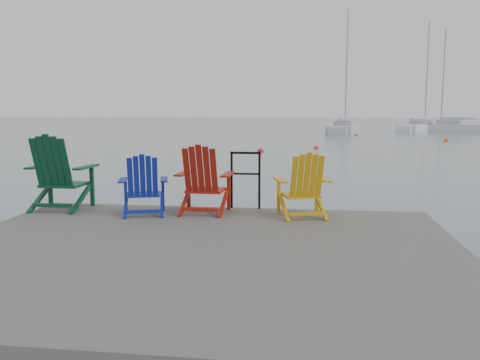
# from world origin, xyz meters

# --- Properties ---
(ground) EXTENTS (400.00, 400.00, 0.00)m
(ground) POSITION_xyz_m (0.00, 0.00, 0.00)
(ground) COLOR slate
(ground) RESTS_ON ground
(dock) EXTENTS (6.00, 5.00, 1.40)m
(dock) POSITION_xyz_m (0.00, 0.00, 0.35)
(dock) COLOR #2A2826
(dock) RESTS_ON ground
(handrail) EXTENTS (0.48, 0.04, 0.90)m
(handrail) POSITION_xyz_m (0.25, 2.45, 1.04)
(handrail) COLOR black
(handrail) RESTS_ON dock
(chair_green) EXTENTS (0.92, 0.85, 1.15)m
(chair_green) POSITION_xyz_m (-2.60, 1.95, 1.08)
(chair_green) COLOR #0A3A23
(chair_green) RESTS_ON dock
(chair_blue) EXTENTS (0.83, 0.79, 0.89)m
(chair_blue) POSITION_xyz_m (-1.18, 1.73, 0.95)
(chair_blue) COLOR navy
(chair_blue) RESTS_ON dock
(chair_red) EXTENTS (0.83, 0.77, 1.02)m
(chair_red) POSITION_xyz_m (-0.32, 1.97, 1.01)
(chair_red) COLOR maroon
(chair_red) RESTS_ON dock
(chair_yellow) EXTENTS (0.87, 0.82, 0.93)m
(chair_yellow) POSITION_xyz_m (1.16, 1.86, 0.97)
(chair_yellow) COLOR #C88F0B
(chair_yellow) RESTS_ON dock
(sailboat_near) EXTENTS (3.86, 8.89, 11.87)m
(sailboat_near) POSITION_xyz_m (4.52, 44.11, 0.36)
(sailboat_near) COLOR #BABBBE
(sailboat_near) RESTS_ON ground
(sailboat_mid) EXTENTS (6.59, 8.10, 11.56)m
(sailboat_mid) POSITION_xyz_m (13.00, 50.23, 0.36)
(sailboat_mid) COLOR white
(sailboat_mid) RESTS_ON ground
(sailboat_far) EXTENTS (7.75, 4.74, 10.57)m
(sailboat_far) POSITION_xyz_m (14.94, 49.03, 0.36)
(sailboat_far) COLOR silver
(sailboat_far) RESTS_ON ground
(buoy_a) EXTENTS (0.34, 0.34, 0.34)m
(buoy_a) POSITION_xyz_m (-1.25, 20.55, 0.00)
(buoy_a) COLOR red
(buoy_a) RESTS_ON ground
(buoy_b) EXTENTS (0.32, 0.32, 0.32)m
(buoy_b) POSITION_xyz_m (1.63, 23.34, 0.00)
(buoy_b) COLOR red
(buoy_b) RESTS_ON ground
(buoy_c) EXTENTS (0.38, 0.38, 0.38)m
(buoy_c) POSITION_xyz_m (10.66, 31.47, 0.00)
(buoy_c) COLOR #F74A0E
(buoy_c) RESTS_ON ground
(buoy_d) EXTENTS (0.32, 0.32, 0.32)m
(buoy_d) POSITION_xyz_m (5.26, 40.00, 0.00)
(buoy_d) COLOR red
(buoy_d) RESTS_ON ground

